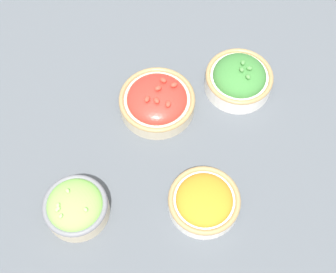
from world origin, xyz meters
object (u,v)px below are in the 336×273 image
Objects in this scene: bowl_cherry_tomatoes at (157,101)px; bowl_lettuce at (76,207)px; bowl_carrots at (204,201)px; bowl_broccoli at (239,78)px.

bowl_lettuce is at bearing 161.03° from bowl_cherry_tomatoes.
bowl_carrots is at bearing -73.28° from bowl_lettuce.
bowl_lettuce reaches higher than bowl_cherry_tomatoes.
bowl_cherry_tomatoes is 0.27m from bowl_carrots.
bowl_carrots is at bearing 176.47° from bowl_broccoli.
bowl_lettuce is (-0.08, 0.26, 0.01)m from bowl_carrots.
bowl_broccoli is at bearing -34.95° from bowl_lettuce.
bowl_lettuce is at bearing 145.05° from bowl_broccoli.
bowl_lettuce reaches higher than bowl_carrots.
bowl_carrots is 0.27m from bowl_lettuce.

